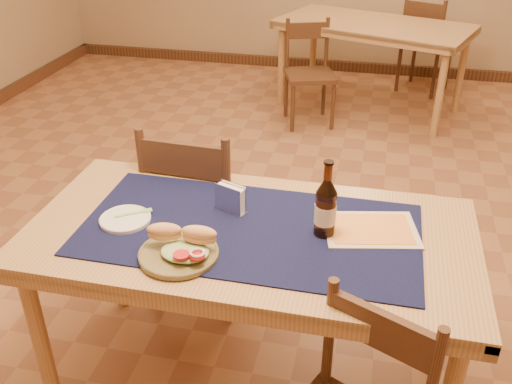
% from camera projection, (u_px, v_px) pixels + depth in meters
% --- Properties ---
extents(main_table, '(1.60, 0.80, 0.75)m').
position_uv_depth(main_table, '(250.00, 249.00, 2.08)').
color(main_table, '#AA8750').
rests_on(main_table, ground).
extents(placemat, '(1.20, 0.60, 0.01)m').
position_uv_depth(placemat, '(250.00, 229.00, 2.04)').
color(placemat, '#0F143A').
rests_on(placemat, main_table).
extents(baseboard, '(6.00, 7.00, 0.10)m').
position_uv_depth(baseboard, '(285.00, 258.00, 3.06)').
color(baseboard, '#4E2C1B').
rests_on(baseboard, ground).
extents(back_table, '(1.73, 1.25, 0.75)m').
position_uv_depth(back_table, '(373.00, 33.00, 4.78)').
color(back_table, '#AA8750').
rests_on(back_table, ground).
extents(chair_main_far, '(0.46, 0.46, 0.95)m').
position_uv_depth(chair_main_far, '(200.00, 210.00, 2.64)').
color(chair_main_far, '#4E2C1B').
rests_on(chair_main_far, ground).
extents(chair_back_near, '(0.49, 0.49, 0.83)m').
position_uv_depth(chair_back_near, '(309.00, 71.00, 4.63)').
color(chair_back_near, '#4E2C1B').
rests_on(chair_back_near, ground).
extents(chair_back_far, '(0.54, 0.54, 0.89)m').
position_uv_depth(chair_back_far, '(426.00, 43.00, 5.25)').
color(chair_back_far, '#4E2C1B').
rests_on(chair_back_far, ground).
extents(sandwich_plate, '(0.27, 0.27, 0.10)m').
position_uv_depth(sandwich_plate, '(181.00, 248.00, 1.88)').
color(sandwich_plate, olive).
rests_on(sandwich_plate, placemat).
extents(side_plate, '(0.19, 0.19, 0.02)m').
position_uv_depth(side_plate, '(125.00, 219.00, 2.08)').
color(side_plate, silver).
rests_on(side_plate, placemat).
extents(fork, '(0.12, 0.09, 0.00)m').
position_uv_depth(fork, '(137.00, 213.00, 2.10)').
color(fork, '#7BC66D').
rests_on(fork, side_plate).
extents(beer_bottle, '(0.08, 0.08, 0.28)m').
position_uv_depth(beer_bottle, '(326.00, 208.00, 1.95)').
color(beer_bottle, '#411D0B').
rests_on(beer_bottle, placemat).
extents(napkin_holder, '(0.13, 0.09, 0.11)m').
position_uv_depth(napkin_holder, '(230.00, 199.00, 2.11)').
color(napkin_holder, silver).
rests_on(napkin_holder, placemat).
extents(menu_card, '(0.37, 0.30, 0.01)m').
position_uv_depth(menu_card, '(371.00, 229.00, 2.03)').
color(menu_card, beige).
rests_on(menu_card, placemat).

